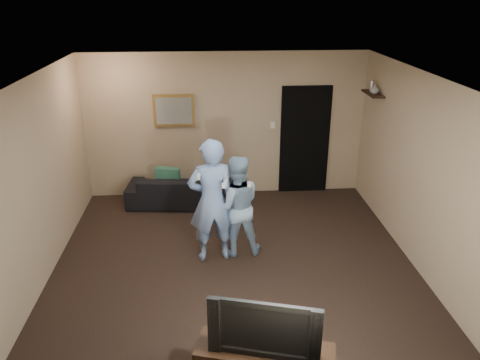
{
  "coord_description": "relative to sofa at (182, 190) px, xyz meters",
  "views": [
    {
      "loc": [
        -0.33,
        -5.62,
        3.61
      ],
      "look_at": [
        0.1,
        0.3,
        1.15
      ],
      "focal_mm": 35.0,
      "sensor_mm": 36.0,
      "label": 1
    }
  ],
  "objects": [
    {
      "name": "wall_right",
      "position": [
        3.31,
        -2.03,
        1.03
      ],
      "size": [
        0.04,
        5.0,
        2.6
      ],
      "primitive_type": "cube",
      "color": "tan",
      "rests_on": "ground"
    },
    {
      "name": "shelf_vase",
      "position": [
        3.2,
        -0.29,
        1.8
      ],
      "size": [
        0.17,
        0.17,
        0.14
      ],
      "primitive_type": "imported",
      "rotation": [
        0.0,
        0.0,
        -0.23
      ],
      "color": "#ACACB1",
      "rests_on": "wall_shelf"
    },
    {
      "name": "painting_frame",
      "position": [
        -0.09,
        0.45,
        1.33
      ],
      "size": [
        0.72,
        0.05,
        0.57
      ],
      "primitive_type": "cube",
      "color": "olive",
      "rests_on": "wall_back"
    },
    {
      "name": "wall_front",
      "position": [
        0.81,
        -4.53,
        1.03
      ],
      "size": [
        5.0,
        0.04,
        2.6
      ],
      "primitive_type": "cube",
      "color": "tan",
      "rests_on": "ground"
    },
    {
      "name": "ground",
      "position": [
        0.81,
        -2.03,
        -0.27
      ],
      "size": [
        5.0,
        5.0,
        0.0
      ],
      "primitive_type": "plane",
      "color": "black",
      "rests_on": "ground"
    },
    {
      "name": "doorway",
      "position": [
        2.26,
        0.44,
        0.73
      ],
      "size": [
        0.9,
        0.06,
        2.0
      ],
      "primitive_type": "cube",
      "color": "black",
      "rests_on": "ground"
    },
    {
      "name": "sofa",
      "position": [
        0.0,
        0.0,
        0.0
      ],
      "size": [
        1.94,
        0.91,
        0.55
      ],
      "primitive_type": "imported",
      "rotation": [
        0.0,
        0.0,
        3.04
      ],
      "color": "black",
      "rests_on": "ground"
    },
    {
      "name": "wall_shelf",
      "position": [
        3.2,
        -0.23,
        1.72
      ],
      "size": [
        0.2,
        0.6,
        0.03
      ],
      "primitive_type": "cube",
      "color": "black",
      "rests_on": "wall_right"
    },
    {
      "name": "ceiling",
      "position": [
        0.81,
        -2.03,
        2.33
      ],
      "size": [
        5.0,
        5.0,
        0.04
      ],
      "primitive_type": "cube",
      "color": "silver",
      "rests_on": "wall_back"
    },
    {
      "name": "wall_back",
      "position": [
        0.81,
        0.47,
        1.03
      ],
      "size": [
        5.0,
        0.04,
        2.6
      ],
      "primitive_type": "cube",
      "color": "tan",
      "rests_on": "ground"
    },
    {
      "name": "painting_canvas",
      "position": [
        -0.09,
        0.42,
        1.33
      ],
      "size": [
        0.62,
        0.01,
        0.47
      ],
      "primitive_type": "cube",
      "color": "slate",
      "rests_on": "painting_frame"
    },
    {
      "name": "wall_left",
      "position": [
        -1.69,
        -2.03,
        1.03
      ],
      "size": [
        0.04,
        5.0,
        2.6
      ],
      "primitive_type": "cube",
      "color": "tan",
      "rests_on": "ground"
    },
    {
      "name": "shelf_figurine",
      "position": [
        3.2,
        -0.14,
        1.82
      ],
      "size": [
        0.06,
        0.06,
        0.18
      ],
      "primitive_type": "cylinder",
      "color": "#B7B7BB",
      "rests_on": "wall_shelf"
    },
    {
      "name": "light_switch",
      "position": [
        1.66,
        0.45,
        1.03
      ],
      "size": [
        0.08,
        0.02,
        0.12
      ],
      "primitive_type": "cube",
      "color": "silver",
      "rests_on": "wall_back"
    },
    {
      "name": "wii_player_right",
      "position": [
        0.86,
        -1.7,
        0.47
      ],
      "size": [
        0.76,
        0.61,
        1.49
      ],
      "color": "#8CAECC",
      "rests_on": "ground"
    },
    {
      "name": "wii_player_left",
      "position": [
        0.52,
        -1.83,
        0.62
      ],
      "size": [
        0.71,
        0.55,
        1.78
      ],
      "color": "#7B9BD5",
      "rests_on": "ground"
    },
    {
      "name": "television",
      "position": [
        0.96,
        -4.25,
        0.5
      ],
      "size": [
        1.02,
        0.4,
        0.59
      ],
      "primitive_type": "imported",
      "rotation": [
        0.0,
        0.0,
        -0.27
      ],
      "color": "black",
      "rests_on": "tv_console"
    },
    {
      "name": "throw_pillow",
      "position": [
        -0.23,
        0.0,
        0.21
      ],
      "size": [
        0.45,
        0.24,
        0.43
      ],
      "primitive_type": "cube",
      "rotation": [
        0.0,
        0.0,
        -0.26
      ],
      "color": "#1B513F",
      "rests_on": "sofa"
    }
  ]
}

